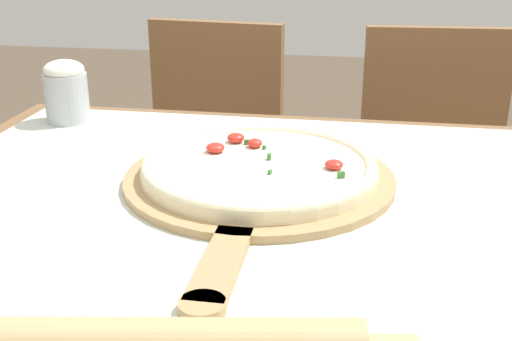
# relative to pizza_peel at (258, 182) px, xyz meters

# --- Properties ---
(dining_table) EXTENTS (1.18, 1.00, 0.76)m
(dining_table) POSITION_rel_pizza_peel_xyz_m (0.04, -0.11, -0.12)
(dining_table) COLOR brown
(dining_table) RESTS_ON ground_plane
(towel_cloth) EXTENTS (1.10, 0.92, 0.00)m
(towel_cloth) POSITION_rel_pizza_peel_xyz_m (0.04, -0.11, -0.01)
(towel_cloth) COLOR silver
(towel_cloth) RESTS_ON dining_table
(pizza_peel) EXTENTS (0.41, 0.58, 0.01)m
(pizza_peel) POSITION_rel_pizza_peel_xyz_m (0.00, 0.00, 0.00)
(pizza_peel) COLOR tan
(pizza_peel) RESTS_ON towel_cloth
(pizza) EXTENTS (0.35, 0.35, 0.03)m
(pizza) POSITION_rel_pizza_peel_xyz_m (-0.00, 0.02, 0.02)
(pizza) COLOR beige
(pizza) RESTS_ON pizza_peel
(chair_left) EXTENTS (0.44, 0.44, 0.88)m
(chair_left) POSITION_rel_pizza_peel_xyz_m (-0.27, 0.75, -0.26)
(chair_left) COLOR brown
(chair_left) RESTS_ON ground_plane
(chair_right) EXTENTS (0.42, 0.42, 0.88)m
(chair_right) POSITION_rel_pizza_peel_xyz_m (0.34, 0.75, -0.26)
(chair_right) COLOR brown
(chair_right) RESTS_ON ground_plane
(flour_cup) EXTENTS (0.08, 0.08, 0.12)m
(flour_cup) POSITION_rel_pizza_peel_xyz_m (-0.42, 0.26, 0.06)
(flour_cup) COLOR #B2B7BC
(flour_cup) RESTS_ON towel_cloth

